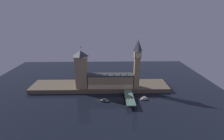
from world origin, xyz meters
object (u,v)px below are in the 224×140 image
(street_lamp_near, at_px, (126,99))
(boat_downstream, at_px, (144,99))
(pedestrian_far_rail, at_px, (125,92))
(car_northbound_trail, at_px, (128,98))
(boat_upstream, at_px, (104,101))
(street_lamp_mid, at_px, (134,94))
(pedestrian_near_rail, at_px, (127,102))
(car_southbound_lead, at_px, (132,97))
(clock_tower, at_px, (137,63))
(street_lamp_far, at_px, (124,89))
(victoria_tower, at_px, (81,69))

(street_lamp_near, bearing_deg, boat_downstream, 33.53)
(pedestrian_far_rail, bearing_deg, car_northbound_trail, -82.13)
(boat_upstream, bearing_deg, street_lamp_mid, 1.03)
(boat_upstream, bearing_deg, pedestrian_far_rail, 26.94)
(street_lamp_mid, bearing_deg, pedestrian_far_rail, 127.71)
(pedestrian_near_rail, bearing_deg, car_southbound_lead, 57.99)
(street_lamp_mid, height_order, boat_upstream, street_lamp_mid)
(street_lamp_mid, bearing_deg, clock_tower, 74.77)
(street_lamp_near, relative_size, street_lamp_mid, 1.02)
(car_northbound_trail, height_order, pedestrian_far_rail, pedestrian_far_rail)
(car_northbound_trail, height_order, street_lamp_far, street_lamp_far)
(pedestrian_near_rail, height_order, pedestrian_far_rail, pedestrian_far_rail)
(clock_tower, bearing_deg, pedestrian_far_rail, -139.64)
(pedestrian_far_rail, relative_size, boat_upstream, 0.14)
(car_southbound_lead, height_order, boat_downstream, car_southbound_lead)
(pedestrian_near_rail, distance_m, street_lamp_near, 3.54)
(car_southbound_lead, xyz_separation_m, street_lamp_near, (-8.33, -12.04, 3.63))
(car_northbound_trail, distance_m, street_lamp_far, 20.25)
(pedestrian_near_rail, bearing_deg, street_lamp_near, 121.78)
(clock_tower, relative_size, car_southbound_lead, 16.68)
(car_southbound_lead, bearing_deg, clock_tower, 71.13)
(boat_downstream, bearing_deg, pedestrian_near_rail, -145.13)
(pedestrian_near_rail, bearing_deg, street_lamp_far, 90.76)
(car_northbound_trail, height_order, street_lamp_mid, street_lamp_mid)
(victoria_tower, relative_size, boat_upstream, 4.99)
(pedestrian_near_rail, bearing_deg, clock_tower, 67.22)
(car_northbound_trail, distance_m, street_lamp_near, 10.91)
(street_lamp_far, bearing_deg, pedestrian_far_rail, -53.26)
(clock_tower, relative_size, street_lamp_far, 10.71)
(car_southbound_lead, relative_size, boat_downstream, 0.40)
(car_southbound_lead, distance_m, street_lamp_far, 19.65)
(street_lamp_near, bearing_deg, pedestrian_near_rail, -58.22)
(clock_tower, bearing_deg, boat_downstream, -74.77)
(victoria_tower, bearing_deg, street_lamp_near, -37.73)
(car_southbound_lead, bearing_deg, victoria_tower, 152.53)
(car_northbound_trail, xyz_separation_m, street_lamp_mid, (8.33, 4.93, 3.66))
(clock_tower, bearing_deg, street_lamp_near, -113.50)
(car_northbound_trail, distance_m, car_southbound_lead, 5.74)
(street_lamp_near, xyz_separation_m, street_lamp_mid, (11.37, 14.72, -0.07))
(street_lamp_far, bearing_deg, car_southbound_lead, -64.44)
(victoria_tower, bearing_deg, street_lamp_mid, -24.88)
(boat_downstream, bearing_deg, car_northbound_trail, -161.23)
(clock_tower, xyz_separation_m, car_northbound_trail, (-16.65, -35.51, -39.79))
(car_southbound_lead, bearing_deg, street_lamp_near, -124.67)
(victoria_tower, xyz_separation_m, pedestrian_far_rail, (64.93, -21.01, -28.36))
(victoria_tower, height_order, street_lamp_mid, victoria_tower)
(clock_tower, bearing_deg, victoria_tower, 176.86)
(clock_tower, distance_m, street_lamp_mid, 48.06)
(victoria_tower, relative_size, pedestrian_near_rail, 38.00)
(car_southbound_lead, relative_size, street_lamp_mid, 0.67)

